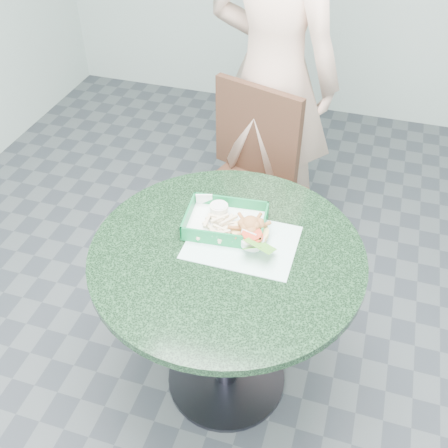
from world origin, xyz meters
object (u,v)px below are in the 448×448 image
(dining_chair, at_px, (250,174))
(diner_person, at_px, (275,38))
(food_basket, at_px, (226,228))
(crab_sandwich, at_px, (248,233))
(sauce_ramekin, at_px, (220,212))
(cafe_table, at_px, (227,288))

(dining_chair, xyz_separation_m, diner_person, (0.02, 0.28, 0.56))
(diner_person, bearing_deg, dining_chair, 99.40)
(food_basket, height_order, crab_sandwich, crab_sandwich)
(diner_person, height_order, crab_sandwich, diner_person)
(diner_person, bearing_deg, sauce_ramekin, 105.63)
(cafe_table, xyz_separation_m, crab_sandwich, (0.05, 0.08, 0.22))
(crab_sandwich, distance_m, sauce_ramekin, 0.15)
(dining_chair, bearing_deg, crab_sandwich, -58.42)
(food_basket, xyz_separation_m, crab_sandwich, (0.09, -0.04, 0.03))
(dining_chair, xyz_separation_m, crab_sandwich, (0.17, -0.70, 0.27))
(dining_chair, bearing_deg, sauce_ramekin, -67.92)
(dining_chair, bearing_deg, cafe_table, -63.57)
(cafe_table, relative_size, food_basket, 3.38)
(crab_sandwich, bearing_deg, dining_chair, 104.00)
(cafe_table, bearing_deg, sauce_ramekin, 115.64)
(food_basket, bearing_deg, cafe_table, -70.78)
(cafe_table, xyz_separation_m, food_basket, (-0.04, 0.11, 0.19))
(diner_person, relative_size, crab_sandwich, 16.89)
(diner_person, bearing_deg, cafe_table, 109.25)
(crab_sandwich, xyz_separation_m, sauce_ramekin, (-0.13, 0.07, 0.00))
(sauce_ramekin, bearing_deg, dining_chair, 94.50)
(cafe_table, xyz_separation_m, dining_chair, (-0.12, 0.78, -0.05))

